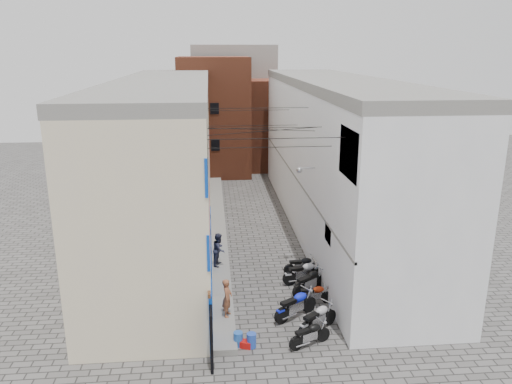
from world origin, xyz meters
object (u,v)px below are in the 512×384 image
object	(u,v)px
water_jug_near	(251,340)
motorcycle_e	(310,281)
person_b	(219,249)
motorcycle_d	(314,293)
motorcycle_f	(304,271)
motorcycle_c	(296,304)
motorcycle_g	(302,265)
water_jug_far	(238,339)
person_a	(227,298)
red_crate	(246,344)
motorcycle_a	(310,333)
motorcycle_b	(318,317)

from	to	relation	value
water_jug_near	motorcycle_e	bearing A→B (deg)	53.54
person_b	motorcycle_e	bearing A→B (deg)	-108.64
motorcycle_d	motorcycle_e	world-z (taller)	motorcycle_e
motorcycle_d	motorcycle_f	size ratio (longest dim) A/B	0.81
motorcycle_c	motorcycle_g	world-z (taller)	motorcycle_c
water_jug_far	person_a	bearing A→B (deg)	100.46
motorcycle_d	red_crate	xyz separation A→B (m)	(-3.16, -3.01, -0.36)
motorcycle_a	motorcycle_e	world-z (taller)	motorcycle_e
motorcycle_g	motorcycle_e	bearing A→B (deg)	-3.63
motorcycle_e	red_crate	xyz separation A→B (m)	(-3.16, -4.02, -0.47)
motorcycle_g	water_jug_far	bearing A→B (deg)	-34.56
motorcycle_a	water_jug_far	size ratio (longest dim) A/B	3.21
motorcycle_d	water_jug_far	world-z (taller)	motorcycle_d
motorcycle_f	motorcycle_g	distance (m)	0.91
motorcycle_d	water_jug_near	xyz separation A→B (m)	(-2.97, -3.01, -0.21)
motorcycle_e	red_crate	world-z (taller)	motorcycle_e
motorcycle_d	person_a	world-z (taller)	person_a
motorcycle_a	motorcycle_g	distance (m)	6.05
motorcycle_a	motorcycle_c	world-z (taller)	motorcycle_c
motorcycle_b	person_a	world-z (taller)	person_a
motorcycle_b	red_crate	world-z (taller)	motorcycle_b
motorcycle_g	motorcycle_d	bearing A→B (deg)	-3.63
motorcycle_c	motorcycle_b	bearing A→B (deg)	-1.01
motorcycle_d	water_jug_far	distance (m)	4.49
motorcycle_e	motorcycle_f	distance (m)	0.98
motorcycle_g	red_crate	distance (m)	6.70
motorcycle_a	red_crate	distance (m)	2.39
motorcycle_c	motorcycle_g	xyz separation A→B (m)	(0.99, 3.95, -0.10)
person_b	water_jug_far	bearing A→B (deg)	-158.29
motorcycle_f	red_crate	bearing A→B (deg)	-42.52
motorcycle_a	motorcycle_b	size ratio (longest dim) A/B	0.85
motorcycle_d	water_jug_near	distance (m)	4.23
person_a	water_jug_near	size ratio (longest dim) A/B	2.86
motorcycle_e	person_a	distance (m)	4.35
motorcycle_g	motorcycle_c	bearing A→B (deg)	-17.71
person_b	water_jug_far	size ratio (longest dim) A/B	3.01
person_b	water_jug_near	world-z (taller)	person_b
motorcycle_d	motorcycle_f	distance (m)	1.98
motorcycle_b	motorcycle_g	xyz separation A→B (m)	(0.32, 5.06, -0.07)
motorcycle_c	person_a	bearing A→B (deg)	-121.89
motorcycle_g	water_jug_near	size ratio (longest dim) A/B	3.31
motorcycle_a	person_a	size ratio (longest dim) A/B	1.11
motorcycle_d	motorcycle_g	world-z (taller)	motorcycle_g
motorcycle_c	person_a	world-z (taller)	person_a
motorcycle_c	water_jug_near	xyz separation A→B (m)	(-1.98, -1.94, -0.35)
water_jug_far	red_crate	xyz separation A→B (m)	(0.29, -0.14, -0.15)
motorcycle_b	water_jug_near	size ratio (longest dim) A/B	3.74
motorcycle_b	motorcycle_d	world-z (taller)	motorcycle_b
motorcycle_b	motorcycle_d	distance (m)	2.20
motorcycle_g	motorcycle_f	bearing A→B (deg)	-9.45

